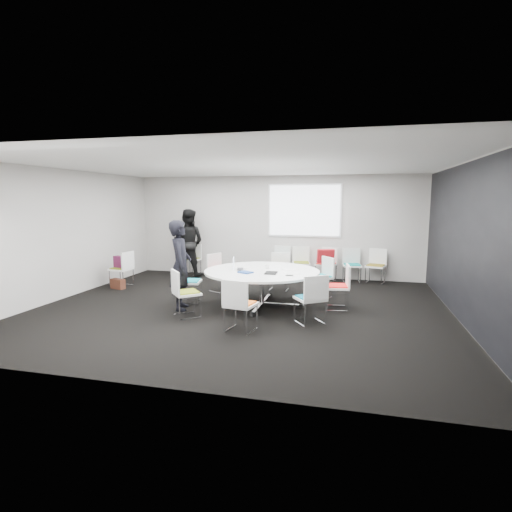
% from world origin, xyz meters
% --- Properties ---
extents(room_shell, '(8.08, 7.08, 2.88)m').
position_xyz_m(room_shell, '(0.09, 0.00, 1.40)').
color(room_shell, black).
rests_on(room_shell, ground).
extents(conference_table, '(2.31, 2.31, 0.73)m').
position_xyz_m(conference_table, '(0.35, 0.28, 0.55)').
color(conference_table, silver).
rests_on(conference_table, ground).
extents(projection_screen, '(1.90, 0.03, 1.35)m').
position_xyz_m(projection_screen, '(0.80, 3.46, 1.85)').
color(projection_screen, white).
rests_on(projection_screen, room_shell).
extents(chair_ring_a, '(0.51, 0.52, 0.88)m').
position_xyz_m(chair_ring_a, '(1.85, 0.39, 0.28)').
color(chair_ring_a, silver).
rests_on(chair_ring_a, ground).
extents(chair_ring_b, '(0.63, 0.64, 0.88)m').
position_xyz_m(chair_ring_b, '(1.44, 1.33, 0.28)').
color(chair_ring_b, silver).
rests_on(chair_ring_b, ground).
extents(chair_ring_c, '(0.47, 0.46, 0.88)m').
position_xyz_m(chair_ring_c, '(0.43, 1.75, 0.28)').
color(chair_ring_c, silver).
rests_on(chair_ring_c, ground).
extents(chair_ring_d, '(0.60, 0.61, 0.88)m').
position_xyz_m(chair_ring_d, '(-0.89, 1.32, 0.28)').
color(chair_ring_d, silver).
rests_on(chair_ring_d, ground).
extents(chair_ring_e, '(0.53, 0.54, 0.88)m').
position_xyz_m(chair_ring_e, '(-1.18, 0.16, 0.28)').
color(chair_ring_e, silver).
rests_on(chair_ring_e, ground).
extents(chair_ring_f, '(0.64, 0.64, 0.88)m').
position_xyz_m(chair_ring_f, '(-0.82, -0.81, 0.28)').
color(chair_ring_f, silver).
rests_on(chair_ring_f, ground).
extents(chair_ring_g, '(0.54, 0.53, 0.88)m').
position_xyz_m(chair_ring_g, '(0.37, -1.37, 0.28)').
color(chair_ring_g, silver).
rests_on(chair_ring_g, ground).
extents(chair_ring_h, '(0.63, 0.63, 0.88)m').
position_xyz_m(chair_ring_h, '(1.44, -0.68, 0.28)').
color(chair_ring_h, silver).
rests_on(chair_ring_h, ground).
extents(chair_back_a, '(0.52, 0.51, 0.88)m').
position_xyz_m(chair_back_a, '(0.20, 3.17, 0.28)').
color(chair_back_a, silver).
rests_on(chair_back_a, ground).
extents(chair_back_b, '(0.53, 0.53, 0.88)m').
position_xyz_m(chair_back_b, '(0.78, 3.17, 0.28)').
color(chair_back_b, silver).
rests_on(chair_back_b, ground).
extents(chair_back_c, '(0.60, 0.59, 0.88)m').
position_xyz_m(chair_back_c, '(1.45, 3.12, 0.28)').
color(chair_back_c, silver).
rests_on(chair_back_c, ground).
extents(chair_back_d, '(0.52, 0.51, 0.88)m').
position_xyz_m(chair_back_d, '(2.11, 3.13, 0.28)').
color(chair_back_d, silver).
rests_on(chair_back_d, ground).
extents(chair_back_e, '(0.57, 0.56, 0.88)m').
position_xyz_m(chair_back_e, '(2.71, 3.17, 0.28)').
color(chair_back_e, silver).
rests_on(chair_back_e, ground).
extents(chair_spare_left, '(0.49, 0.50, 0.88)m').
position_xyz_m(chair_spare_left, '(-3.42, 1.21, 0.28)').
color(chair_spare_left, silver).
rests_on(chair_spare_left, ground).
extents(chair_person_back, '(0.56, 0.55, 0.88)m').
position_xyz_m(chair_person_back, '(-2.40, 3.14, 0.28)').
color(chair_person_back, silver).
rests_on(chair_person_back, ground).
extents(person_main, '(0.60, 0.74, 1.75)m').
position_xyz_m(person_main, '(-1.14, -0.34, 0.88)').
color(person_main, black).
rests_on(person_main, ground).
extents(person_back, '(0.94, 0.75, 1.88)m').
position_xyz_m(person_back, '(-2.40, 2.98, 0.94)').
color(person_back, black).
rests_on(person_back, ground).
extents(laptop, '(0.27, 0.34, 0.02)m').
position_xyz_m(laptop, '(-0.05, 0.24, 0.74)').
color(laptop, '#333338').
rests_on(laptop, conference_table).
extents(laptop_lid, '(0.09, 0.29, 0.22)m').
position_xyz_m(laptop_lid, '(-0.24, 0.27, 0.86)').
color(laptop_lid, silver).
rests_on(laptop_lid, conference_table).
extents(notebook_black, '(0.24, 0.31, 0.02)m').
position_xyz_m(notebook_black, '(0.60, -0.00, 0.74)').
color(notebook_black, black).
rests_on(notebook_black, conference_table).
extents(tablet_folio, '(0.32, 0.30, 0.03)m').
position_xyz_m(tablet_folio, '(0.11, -0.08, 0.74)').
color(tablet_folio, navy).
rests_on(tablet_folio, conference_table).
extents(papers_right, '(0.36, 0.35, 0.00)m').
position_xyz_m(papers_right, '(0.89, 0.51, 0.73)').
color(papers_right, white).
rests_on(papers_right, conference_table).
extents(papers_front, '(0.35, 0.29, 0.00)m').
position_xyz_m(papers_front, '(0.99, 0.10, 0.73)').
color(papers_front, white).
rests_on(papers_front, conference_table).
extents(cup, '(0.08, 0.08, 0.09)m').
position_xyz_m(cup, '(0.41, 0.50, 0.78)').
color(cup, white).
rests_on(cup, conference_table).
extents(phone, '(0.15, 0.09, 0.01)m').
position_xyz_m(phone, '(0.98, -0.14, 0.73)').
color(phone, black).
rests_on(phone, conference_table).
extents(maroon_bag, '(0.42, 0.27, 0.28)m').
position_xyz_m(maroon_bag, '(-3.44, 1.21, 0.62)').
color(maroon_bag, '#58173A').
rests_on(maroon_bag, chair_spare_left).
extents(brown_bag, '(0.39, 0.26, 0.24)m').
position_xyz_m(brown_bag, '(-3.39, 0.97, 0.12)').
color(brown_bag, '#432015').
rests_on(brown_bag, ground).
extents(red_jacket, '(0.47, 0.31, 0.36)m').
position_xyz_m(red_jacket, '(1.44, 2.90, 0.70)').
color(red_jacket, '#B1151D').
rests_on(red_jacket, chair_back_c).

